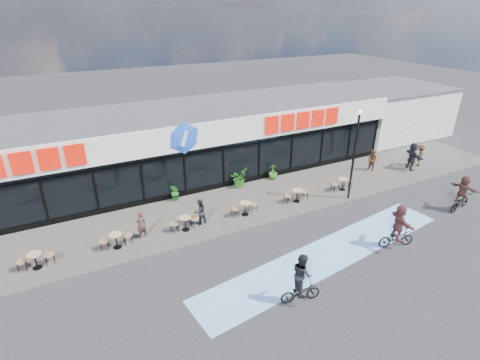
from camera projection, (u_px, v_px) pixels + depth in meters
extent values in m
plane|color=#28282B|center=(238.00, 260.00, 16.98)|extent=(120.00, 120.00, 0.00)
cube|color=#514E48|center=(201.00, 214.00, 20.60)|extent=(44.00, 5.00, 0.10)
cube|color=#7EB4EE|center=(329.00, 254.00, 17.39)|extent=(14.17, 4.13, 0.01)
cube|color=black|center=(170.00, 157.00, 24.44)|extent=(30.00, 6.00, 3.00)
cube|color=white|center=(168.00, 124.00, 23.36)|extent=(30.60, 6.30, 1.50)
cube|color=#47474C|center=(166.00, 111.00, 23.14)|extent=(30.60, 6.30, 0.10)
cube|color=navy|center=(183.00, 149.00, 21.32)|extent=(30.60, 0.08, 0.18)
cube|color=black|center=(184.00, 156.00, 21.50)|extent=(30.00, 0.06, 0.08)
cube|color=black|center=(186.00, 194.00, 22.55)|extent=(30.00, 0.10, 0.40)
cube|color=red|center=(22.00, 163.00, 17.54)|extent=(5.63, 0.18, 1.10)
cube|color=red|center=(303.00, 120.00, 24.04)|extent=(5.63, 0.18, 1.10)
ellipsoid|color=blue|center=(184.00, 138.00, 20.79)|extent=(1.90, 0.24, 1.90)
cylinder|color=black|center=(44.00, 201.00, 18.94)|extent=(0.10, 0.10, 3.00)
cylinder|color=black|center=(96.00, 191.00, 19.96)|extent=(0.10, 0.10, 3.00)
cylinder|color=black|center=(143.00, 182.00, 20.97)|extent=(0.10, 0.10, 3.00)
cylinder|color=black|center=(185.00, 174.00, 21.99)|extent=(0.10, 0.10, 3.00)
cylinder|color=black|center=(224.00, 167.00, 23.00)|extent=(0.10, 0.10, 3.00)
cylinder|color=black|center=(259.00, 160.00, 24.02)|extent=(0.10, 0.10, 3.00)
cylinder|color=black|center=(292.00, 153.00, 25.03)|extent=(0.10, 0.10, 3.00)
cylinder|color=black|center=(322.00, 148.00, 26.05)|extent=(0.10, 0.10, 3.00)
cylinder|color=black|center=(349.00, 142.00, 27.06)|extent=(0.10, 0.10, 3.00)
cylinder|color=black|center=(375.00, 137.00, 28.08)|extent=(0.10, 0.10, 3.00)
cube|color=silver|center=(389.00, 110.00, 33.36)|extent=(9.00, 7.00, 4.00)
cube|color=#47474C|center=(393.00, 87.00, 32.49)|extent=(9.20, 7.20, 0.12)
cylinder|color=black|center=(354.00, 158.00, 21.16)|extent=(0.12, 0.12, 5.11)
sphere|color=#FFF2CC|center=(360.00, 112.00, 20.03)|extent=(0.28, 0.28, 0.28)
cylinder|color=tan|center=(34.00, 254.00, 16.03)|extent=(0.60, 0.60, 0.04)
cylinder|color=black|center=(36.00, 261.00, 16.17)|extent=(0.06, 0.06, 0.70)
cylinder|color=black|center=(38.00, 268.00, 16.33)|extent=(0.40, 0.40, 0.02)
cylinder|color=tan|center=(115.00, 235.00, 17.41)|extent=(0.60, 0.60, 0.04)
cylinder|color=black|center=(116.00, 241.00, 17.56)|extent=(0.06, 0.06, 0.70)
cylinder|color=black|center=(117.00, 247.00, 17.71)|extent=(0.40, 0.40, 0.02)
cylinder|color=tan|center=(185.00, 218.00, 18.79)|extent=(0.60, 0.60, 0.04)
cylinder|color=black|center=(185.00, 224.00, 18.94)|extent=(0.06, 0.06, 0.70)
cylinder|color=black|center=(186.00, 230.00, 19.09)|extent=(0.40, 0.40, 0.02)
cylinder|color=tan|center=(245.00, 203.00, 20.17)|extent=(0.60, 0.60, 0.04)
cylinder|color=black|center=(245.00, 209.00, 20.32)|extent=(0.06, 0.06, 0.70)
cylinder|color=black|center=(245.00, 214.00, 20.47)|extent=(0.40, 0.40, 0.02)
cylinder|color=tan|center=(297.00, 190.00, 21.56)|extent=(0.60, 0.60, 0.04)
cylinder|color=black|center=(297.00, 196.00, 21.70)|extent=(0.06, 0.06, 0.70)
cylinder|color=black|center=(297.00, 201.00, 21.86)|extent=(0.40, 0.40, 0.02)
cylinder|color=tan|center=(343.00, 179.00, 22.94)|extent=(0.60, 0.60, 0.04)
cylinder|color=black|center=(343.00, 184.00, 23.09)|extent=(0.06, 0.06, 0.70)
cylinder|color=black|center=(342.00, 190.00, 23.24)|extent=(0.40, 0.40, 0.02)
imported|color=#1E6C23|center=(175.00, 193.00, 21.73)|extent=(0.52, 0.62, 1.05)
imported|color=#2B681D|center=(239.00, 178.00, 23.41)|extent=(1.41, 1.41, 1.19)
imported|color=#2D671D|center=(273.00, 172.00, 24.48)|extent=(0.73, 0.73, 1.02)
imported|color=#4D2D27|center=(141.00, 224.00, 18.20)|extent=(0.62, 0.52, 1.44)
imported|color=#212229|center=(200.00, 212.00, 19.36)|extent=(0.78, 0.65, 1.42)
imported|color=#4F2E1C|center=(372.00, 160.00, 25.63)|extent=(0.67, 0.81, 1.52)
imported|color=black|center=(412.00, 156.00, 25.76)|extent=(1.05, 1.88, 1.93)
imported|color=#412917|center=(420.00, 155.00, 26.40)|extent=(1.16, 1.07, 1.57)
imported|color=black|center=(396.00, 238.00, 17.79)|extent=(1.85, 1.08, 0.92)
imported|color=brown|center=(399.00, 222.00, 17.42)|extent=(0.98, 1.74, 1.79)
imported|color=black|center=(460.00, 202.00, 20.98)|extent=(1.92, 0.94, 0.97)
imported|color=#53302A|center=(463.00, 190.00, 20.65)|extent=(0.73, 1.58, 1.64)
imported|color=black|center=(300.00, 292.00, 14.48)|extent=(1.70, 0.89, 0.85)
imported|color=black|center=(302.00, 274.00, 14.10)|extent=(0.82, 0.97, 1.75)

